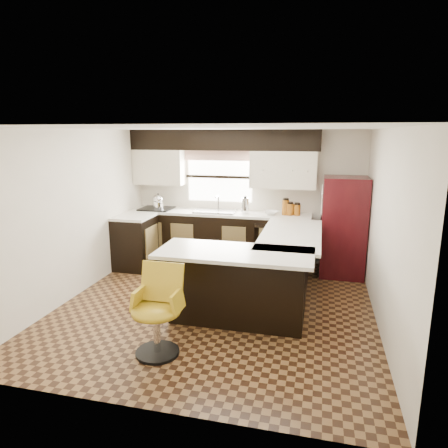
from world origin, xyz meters
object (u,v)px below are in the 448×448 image
(peninsula_return, at_px, (238,287))
(bar_chair, at_px, (156,312))
(peninsula_long, at_px, (287,266))
(refrigerator, at_px, (344,227))

(peninsula_return, distance_m, bar_chair, 1.20)
(peninsula_return, relative_size, bar_chair, 1.70)
(peninsula_long, height_order, peninsula_return, same)
(refrigerator, bearing_deg, peninsula_long, -126.74)
(bar_chair, bearing_deg, refrigerator, 56.86)
(refrigerator, bearing_deg, bar_chair, -123.47)
(peninsula_return, distance_m, refrigerator, 2.51)
(peninsula_return, bearing_deg, refrigerator, 57.02)
(peninsula_return, xyz_separation_m, bar_chair, (-0.68, -0.99, 0.04))
(peninsula_long, relative_size, peninsula_return, 1.18)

